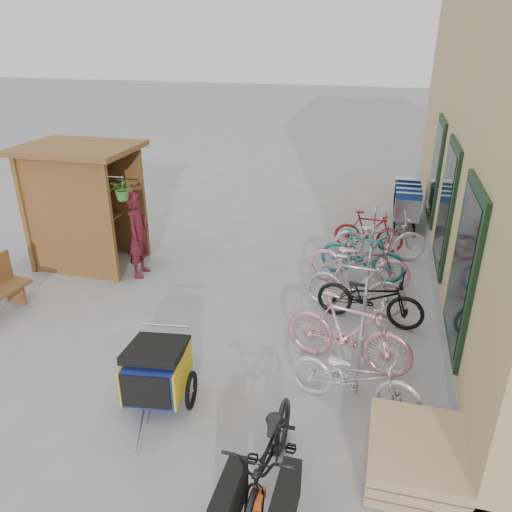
% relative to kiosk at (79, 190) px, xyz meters
% --- Properties ---
extents(ground, '(80.00, 80.00, 0.00)m').
position_rel_kiosk_xyz_m(ground, '(3.28, -2.47, -1.55)').
color(ground, '#98989B').
extents(kiosk, '(2.49, 1.65, 2.40)m').
position_rel_kiosk_xyz_m(kiosk, '(0.00, 0.00, 0.00)').
color(kiosk, brown).
rests_on(kiosk, ground).
extents(bike_rack, '(0.05, 5.35, 0.86)m').
position_rel_kiosk_xyz_m(bike_rack, '(5.58, -0.07, -1.04)').
color(bike_rack, '#A5A8AD').
rests_on(bike_rack, ground).
extents(pallet_stack, '(1.00, 1.20, 0.40)m').
position_rel_kiosk_xyz_m(pallet_stack, '(6.28, -3.87, -1.34)').
color(pallet_stack, tan).
rests_on(pallet_stack, ground).
extents(shopping_carts, '(0.60, 2.02, 1.08)m').
position_rel_kiosk_xyz_m(shopping_carts, '(6.28, 4.02, -0.92)').
color(shopping_carts, silver).
rests_on(shopping_carts, ground).
extents(child_trailer, '(0.96, 1.57, 0.91)m').
position_rel_kiosk_xyz_m(child_trailer, '(3.16, -3.53, -1.05)').
color(child_trailer, navy).
rests_on(child_trailer, ground).
extents(cargo_bike, '(0.69, 1.87, 0.98)m').
position_rel_kiosk_xyz_m(cargo_bike, '(4.83, -4.56, -1.07)').
color(cargo_bike, black).
rests_on(cargo_bike, ground).
extents(person_kiosk, '(0.45, 0.64, 1.67)m').
position_rel_kiosk_xyz_m(person_kiosk, '(1.28, -0.21, -0.72)').
color(person_kiosk, maroon).
rests_on(person_kiosk, ground).
extents(bike_0, '(1.74, 0.87, 0.87)m').
position_rel_kiosk_xyz_m(bike_0, '(5.56, -2.97, -1.12)').
color(bike_0, silver).
rests_on(bike_0, ground).
extents(bike_1, '(1.89, 0.93, 1.10)m').
position_rel_kiosk_xyz_m(bike_1, '(5.40, -2.15, -1.00)').
color(bike_1, pink).
rests_on(bike_1, ground).
extents(bike_2, '(1.80, 0.88, 0.91)m').
position_rel_kiosk_xyz_m(bike_2, '(5.64, -0.88, -1.10)').
color(bike_2, black).
rests_on(bike_2, ground).
extents(bike_3, '(1.73, 0.64, 1.01)m').
position_rel_kiosk_xyz_m(bike_3, '(5.39, -0.62, -1.05)').
color(bike_3, '#B6B6B1').
rests_on(bike_3, ground).
extents(bike_4, '(1.93, 0.86, 0.98)m').
position_rel_kiosk_xyz_m(bike_4, '(5.39, 0.37, -1.06)').
color(bike_4, pink).
rests_on(bike_4, ground).
extents(bike_5, '(1.70, 0.81, 0.99)m').
position_rel_kiosk_xyz_m(bike_5, '(5.43, 0.70, -1.06)').
color(bike_5, teal).
rests_on(bike_5, ground).
extents(bike_6, '(1.94, 0.93, 0.98)m').
position_rel_kiosk_xyz_m(bike_6, '(5.72, 1.66, -1.06)').
color(bike_6, silver).
rests_on(bike_6, ground).
extents(bike_7, '(1.49, 0.50, 0.88)m').
position_rel_kiosk_xyz_m(bike_7, '(5.48, 2.06, -1.11)').
color(bike_7, maroon).
rests_on(bike_7, ground).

